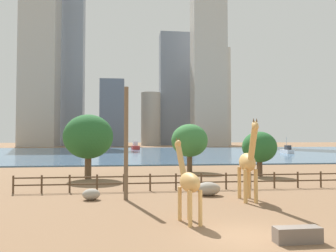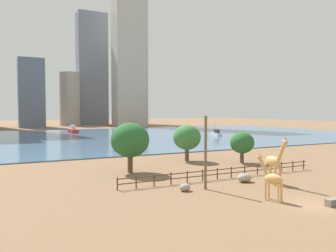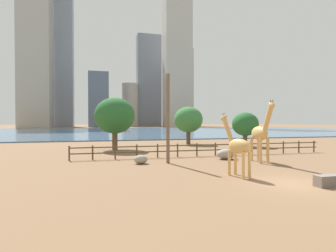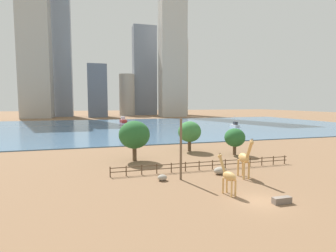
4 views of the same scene
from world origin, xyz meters
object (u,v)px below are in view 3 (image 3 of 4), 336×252
object	(u,v)px
boulder_by_pole	(226,154)
tree_left_large	(115,116)
feeding_trough	(331,181)
utility_pole	(168,119)
tree_right_tall	(245,124)
giraffe_companion	(261,133)
boulder_near_fence	(141,159)
giraffe_tall	(238,146)
boat_sailboat	(244,129)
boat_ferry	(122,127)
tree_center_broad	(188,120)

from	to	relation	value
boulder_by_pole	tree_left_large	xyz separation A→B (m)	(-9.47, 10.84, 3.67)
feeding_trough	tree_left_large	size ratio (longest dim) A/B	0.28
utility_pole	tree_right_tall	world-z (taller)	utility_pole
giraffe_companion	boulder_by_pole	bearing A→B (deg)	-133.16
boulder_near_fence	boulder_by_pole	bearing A→B (deg)	4.90
giraffe_tall	feeding_trough	world-z (taller)	giraffe_tall
tree_left_large	boat_sailboat	xyz separation A→B (m)	(43.42, 44.11, -3.24)
giraffe_companion	boat_ferry	distance (m)	90.66
tree_left_large	giraffe_tall	bearing A→B (deg)	-69.23
giraffe_tall	tree_center_broad	distance (m)	23.56
boulder_by_pole	feeding_trough	size ratio (longest dim) A/B	0.96
boulder_near_fence	tree_left_large	world-z (taller)	tree_left_large
tree_right_tall	boat_sailboat	world-z (taller)	tree_right_tall
boat_sailboat	boulder_by_pole	bearing A→B (deg)	151.24
boulder_by_pole	utility_pole	bearing A→B (deg)	-170.77
tree_center_broad	boat_ferry	distance (m)	72.30
giraffe_companion	tree_left_large	xyz separation A→B (m)	(-11.49, 13.19, 1.68)
giraffe_companion	tree_center_broad	xyz separation A→B (m)	(-0.25, 18.41, 1.24)
giraffe_companion	utility_pole	distance (m)	7.94
tree_left_large	tree_center_broad	distance (m)	12.41
utility_pole	boat_sailboat	distance (m)	68.56
boulder_by_pole	feeding_trough	bearing A→B (deg)	-85.26
giraffe_companion	utility_pole	bearing A→B (deg)	-94.27
utility_pole	feeding_trough	bearing A→B (deg)	-55.54
giraffe_companion	feeding_trough	size ratio (longest dim) A/B	2.88
feeding_trough	boat_ferry	bearing A→B (deg)	92.21
giraffe_tall	feeding_trough	distance (m)	5.26
giraffe_companion	tree_left_large	bearing A→B (deg)	-132.74
giraffe_tall	tree_right_tall	bearing A→B (deg)	-44.77
feeding_trough	boat_sailboat	bearing A→B (deg)	63.19
boulder_near_fence	tree_right_tall	size ratio (longest dim) A/B	0.24
tree_center_broad	feeding_trough	bearing A→B (deg)	-91.94
boulder_by_pole	boat_ferry	world-z (taller)	boat_ferry
tree_center_broad	tree_right_tall	xyz separation A→B (m)	(6.45, -5.43, -0.65)
giraffe_companion	boat_sailboat	xyz separation A→B (m)	(31.93, 57.29, -1.56)
feeding_trough	utility_pole	bearing A→B (deg)	124.46
feeding_trough	boat_sailboat	xyz separation A→B (m)	(33.07, 65.43, 0.60)
tree_right_tall	boat_ferry	xyz separation A→B (m)	(-11.15, 77.52, -1.92)
giraffe_tall	boat_sailboat	size ratio (longest dim) A/B	0.87
tree_left_large	utility_pole	bearing A→B (deg)	-72.18
giraffe_tall	boulder_by_pole	world-z (taller)	giraffe_tall
giraffe_tall	tree_center_broad	bearing A→B (deg)	-23.96
utility_pole	tree_left_large	bearing A→B (deg)	107.82
boat_sailboat	boat_ferry	bearing A→B (deg)	50.93
boat_sailboat	giraffe_companion	bearing A→B (deg)	153.82
tree_left_large	boat_ferry	bearing A→B (deg)	85.17
boulder_by_pole	tree_left_large	size ratio (longest dim) A/B	0.27
boulder_near_fence	tree_center_broad	size ratio (longest dim) A/B	0.20
utility_pole	tree_right_tall	xyz separation A→B (m)	(13.91, 11.56, -0.64)
giraffe_tall	tree_left_large	world-z (taller)	tree_left_large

